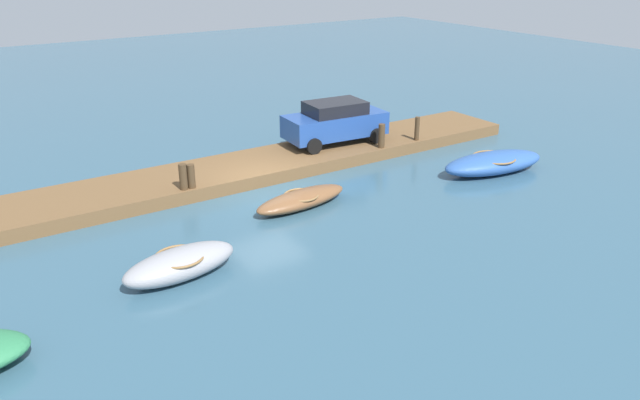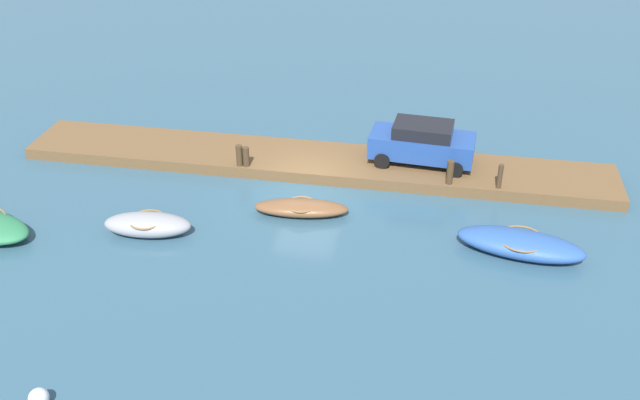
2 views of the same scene
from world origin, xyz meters
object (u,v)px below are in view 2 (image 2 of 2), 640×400
mooring_post_mid_east (246,157)px  rowboat_brown (301,208)px  mooring_post_mid_west (450,172)px  dinghy_grey (148,224)px  mooring_post_west (500,176)px  rowboat_blue (521,244)px  mooring_post_east (239,155)px  marker_buoy (39,398)px  parked_car (422,142)px

mooring_post_mid_east → rowboat_brown: bearing=137.8°
mooring_post_mid_east → mooring_post_mid_west: bearing=180.0°
dinghy_grey → mooring_post_mid_east: size_ratio=3.93×
mooring_post_west → mooring_post_mid_west: (1.91, 0.00, -0.01)m
rowboat_blue → mooring_post_west: bearing=-71.5°
rowboat_blue → mooring_post_east: bearing=-9.7°
mooring_post_east → marker_buoy: mooring_post_east is taller
mooring_post_mid_east → dinghy_grey: bearing=64.2°
rowboat_brown → rowboat_blue: bearing=165.2°
mooring_post_mid_west → mooring_post_east: 8.54m
rowboat_blue → mooring_post_mid_east: size_ratio=5.45×
mooring_post_west → mooring_post_mid_east: size_ratio=1.20×
mooring_post_mid_east → parked_car: 7.25m
dinghy_grey → mooring_post_mid_west: size_ratio=3.33×
dinghy_grey → rowboat_blue: dinghy_grey is taller
mooring_post_west → rowboat_brown: bearing=19.2°
parked_car → mooring_post_mid_east: bearing=17.2°
marker_buoy → mooring_post_west: bearing=-133.1°
rowboat_brown → parked_car: bearing=-141.8°
mooring_post_mid_west → marker_buoy: (10.32, 13.07, -0.70)m
dinghy_grey → parked_car: bearing=-151.5°
dinghy_grey → rowboat_blue: size_ratio=0.72×
mooring_post_mid_east → marker_buoy: bearing=81.0°
rowboat_blue → marker_buoy: 15.89m
mooring_post_east → parked_car: parked_car is taller
mooring_post_east → marker_buoy: (1.78, 13.07, -0.66)m
rowboat_blue → mooring_post_mid_west: mooring_post_mid_west is taller
dinghy_grey → rowboat_blue: 13.20m
marker_buoy → mooring_post_east: bearing=-97.7°
rowboat_blue → rowboat_brown: bearing=0.5°
dinghy_grey → mooring_post_east: mooring_post_east is taller
dinghy_grey → rowboat_brown: 5.67m
rowboat_blue → parked_car: (3.75, -5.34, 0.97)m
rowboat_blue → parked_car: 6.59m
rowboat_blue → rowboat_brown: (7.97, -1.18, -0.12)m
mooring_post_east → marker_buoy: size_ratio=1.67×
dinghy_grey → marker_buoy: bearing=86.0°
dinghy_grey → mooring_post_mid_east: (-2.35, -4.86, 0.48)m
mooring_post_mid_west → mooring_post_mid_east: (8.25, 0.00, -0.07)m
dinghy_grey → parked_car: (-9.40, -6.46, 0.97)m
mooring_post_east → parked_car: 7.52m
mooring_post_east → mooring_post_mid_east: bearing=180.0°
mooring_post_east → rowboat_blue: bearing=161.4°
mooring_post_mid_west → parked_car: parked_car is taller
parked_car → marker_buoy: parked_car is taller
dinghy_grey → marker_buoy: (-0.29, 8.21, -0.15)m
rowboat_brown → mooring_post_west: (-7.34, -2.55, 0.69)m
mooring_post_mid_east → parked_car: bearing=-167.2°
mooring_post_mid_east → parked_car: (-7.05, -1.60, 0.49)m
rowboat_blue → rowboat_brown: rowboat_blue is taller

